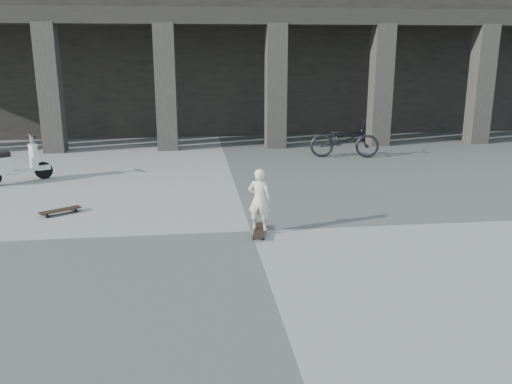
{
  "coord_description": "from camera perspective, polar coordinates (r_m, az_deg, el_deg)",
  "views": [
    {
      "loc": [
        -1.06,
        -9.32,
        3.26
      ],
      "look_at": [
        0.13,
        0.34,
        0.65
      ],
      "focal_mm": 38.0,
      "sensor_mm": 36.0,
      "label": 1
    }
  ],
  "objects": [
    {
      "name": "skateboard_spare",
      "position": [
        11.59,
        -19.92,
        -1.86
      ],
      "size": [
        0.8,
        0.61,
        0.1
      ],
      "rotation": [
        0.0,
        0.0,
        0.57
      ],
      "color": "black",
      "rests_on": "ground"
    },
    {
      "name": "bicycle",
      "position": [
        16.72,
        9.31,
        5.47
      ],
      "size": [
        2.17,
        1.08,
        1.09
      ],
      "primitive_type": "imported",
      "rotation": [
        0.0,
        0.0,
        1.39
      ],
      "color": "black",
      "rests_on": "ground"
    },
    {
      "name": "colonnade",
      "position": [
        23.12,
        -4.53,
        14.4
      ],
      "size": [
        28.0,
        8.82,
        6.0
      ],
      "color": "black",
      "rests_on": "ground"
    },
    {
      "name": "longboard",
      "position": [
        9.77,
        0.36,
        -4.06
      ],
      "size": [
        0.35,
        0.87,
        0.09
      ],
      "rotation": [
        0.0,
        0.0,
        1.39
      ],
      "color": "black",
      "rests_on": "ground"
    },
    {
      "name": "child",
      "position": [
        9.6,
        0.36,
        -0.8
      ],
      "size": [
        0.48,
        0.39,
        1.12
      ],
      "primitive_type": "imported",
      "rotation": [
        0.0,
        0.0,
        2.78
      ],
      "color": "silver",
      "rests_on": "longboard"
    },
    {
      "name": "scooter",
      "position": [
        14.56,
        -24.92,
        2.52
      ],
      "size": [
        1.48,
        1.04,
        1.17
      ],
      "rotation": [
        0.0,
        0.0,
        0.56
      ],
      "color": "black",
      "rests_on": "ground"
    },
    {
      "name": "ground",
      "position": [
        9.93,
        -0.5,
        -4.15
      ],
      "size": [
        90.0,
        90.0,
        0.0
      ],
      "primitive_type": "plane",
      "color": "#4E4E4C",
      "rests_on": "ground"
    }
  ]
}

